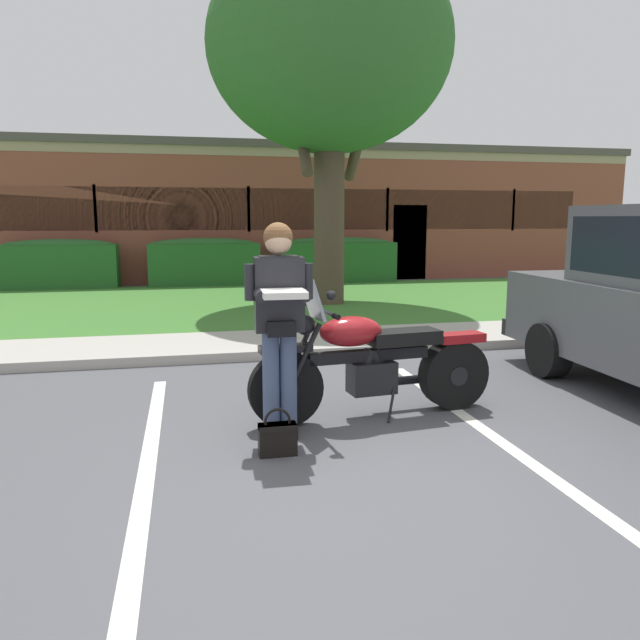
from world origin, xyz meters
The scene contains 14 objects.
ground_plane centered at (0.00, 0.00, 0.00)m, with size 140.00×140.00×0.00m, color #4C4C51.
curb_strip centered at (0.00, 3.24, 0.06)m, with size 60.00×0.20×0.12m, color #ADA89E.
concrete_walk centered at (0.00, 4.09, 0.04)m, with size 60.00×1.50×0.08m, color #ADA89E.
grass_lawn centered at (0.00, 8.23, 0.03)m, with size 60.00×6.78×0.06m, color #3D752D.
stall_stripe_0 centered at (-1.56, 0.20, 0.00)m, with size 0.12×4.40×0.01m, color silver.
stall_stripe_1 centered at (1.12, 0.20, 0.00)m, with size 0.12×4.40×0.01m, color silver.
motorcycle centered at (0.41, 0.80, 0.49)m, with size 2.24×0.82×1.26m.
rider_person centered at (-0.54, 0.48, 1.01)m, with size 0.54×0.60×1.70m.
handbag centered at (-0.63, 0.08, 0.14)m, with size 0.28×0.13×0.36m.
shade_tree centered at (1.55, 7.66, 4.87)m, with size 4.61×4.61×6.88m.
hedge_left centered at (-4.18, 11.70, 0.65)m, with size 2.71×0.90×1.24m.
hedge_center_left centered at (-0.74, 11.70, 0.65)m, with size 2.75×0.90×1.24m.
hedge_center_right centered at (2.71, 11.70, 0.65)m, with size 3.10×0.90×1.24m.
brick_building centered at (0.49, 17.88, 1.89)m, with size 23.01×11.04×3.78m.
Camera 1 is at (-1.26, -4.24, 1.74)m, focal length 34.66 mm.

